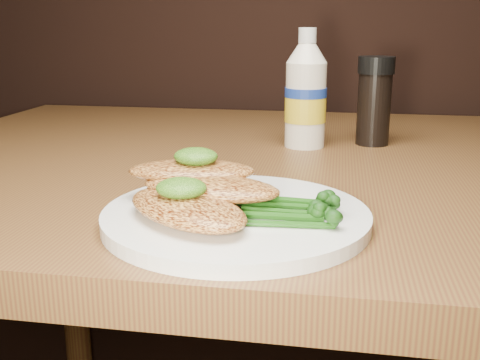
# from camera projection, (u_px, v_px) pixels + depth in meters

# --- Properties ---
(plate) EXTENTS (0.24, 0.24, 0.01)m
(plate) POSITION_uv_depth(u_px,v_px,m) (236.00, 216.00, 0.52)
(plate) COLOR white
(plate) RESTS_ON dining_table
(chicken_front) EXTENTS (0.15, 0.14, 0.02)m
(chicken_front) POSITION_uv_depth(u_px,v_px,m) (187.00, 208.00, 0.49)
(chicken_front) COLOR #D38E43
(chicken_front) RESTS_ON plate
(chicken_mid) EXTENTS (0.14, 0.09, 0.02)m
(chicken_mid) POSITION_uv_depth(u_px,v_px,m) (211.00, 188.00, 0.52)
(chicken_mid) COLOR #D38E43
(chicken_mid) RESTS_ON plate
(chicken_back) EXTENTS (0.13, 0.08, 0.02)m
(chicken_back) POSITION_uv_depth(u_px,v_px,m) (192.00, 171.00, 0.55)
(chicken_back) COLOR #D38E43
(chicken_back) RESTS_ON plate
(pesto_front) EXTENTS (0.05, 0.04, 0.02)m
(pesto_front) POSITION_uv_depth(u_px,v_px,m) (181.00, 188.00, 0.49)
(pesto_front) COLOR #123708
(pesto_front) RESTS_ON chicken_front
(pesto_back) EXTENTS (0.05, 0.05, 0.02)m
(pesto_back) POSITION_uv_depth(u_px,v_px,m) (196.00, 156.00, 0.54)
(pesto_back) COLOR #123708
(pesto_back) RESTS_ON chicken_back
(broccolini_bundle) EXTENTS (0.13, 0.11, 0.02)m
(broccolini_bundle) POSITION_uv_depth(u_px,v_px,m) (283.00, 206.00, 0.50)
(broccolini_bundle) COLOR #194A10
(broccolini_bundle) RESTS_ON plate
(mayo_bottle) EXTENTS (0.08, 0.08, 0.17)m
(mayo_bottle) POSITION_uv_depth(u_px,v_px,m) (306.00, 88.00, 0.82)
(mayo_bottle) COLOR white
(mayo_bottle) RESTS_ON dining_table
(pepper_grinder) EXTENTS (0.06, 0.06, 0.13)m
(pepper_grinder) POSITION_uv_depth(u_px,v_px,m) (374.00, 101.00, 0.83)
(pepper_grinder) COLOR black
(pepper_grinder) RESTS_ON dining_table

